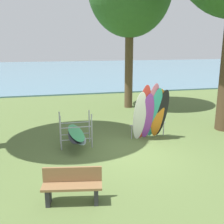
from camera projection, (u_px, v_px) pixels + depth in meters
ground_plane at (131, 152)px, 9.52m from camera, size 80.00×80.00×0.00m
lake_water at (68, 70)px, 37.02m from camera, size 80.00×36.00×0.10m
leaning_board_pile at (151, 114)px, 10.55m from camera, size 1.57×0.85×2.27m
board_storage_rack at (76, 133)px, 9.99m from camera, size 1.15×2.13×1.25m
park_bench at (72, 185)px, 6.43m from camera, size 1.45×0.64×0.85m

